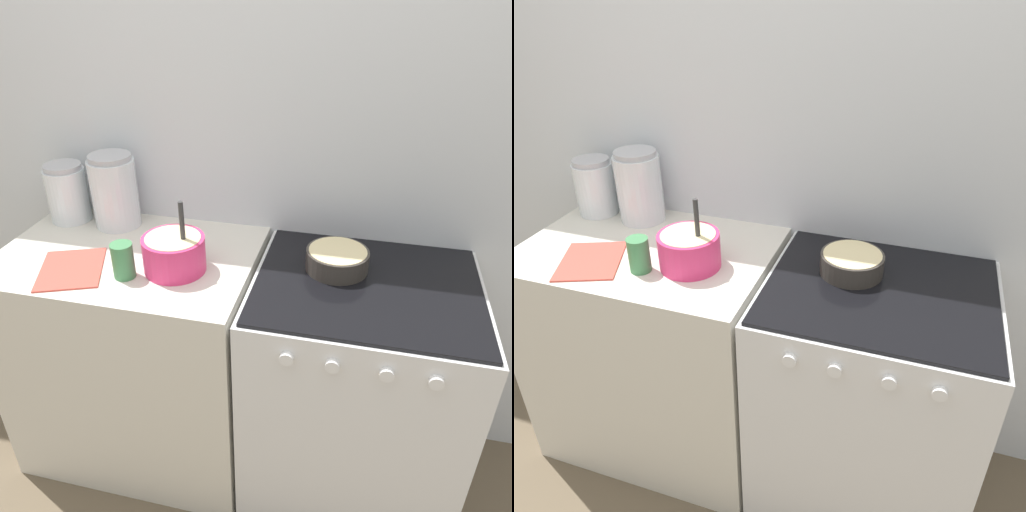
% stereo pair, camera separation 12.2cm
% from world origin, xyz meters
% --- Properties ---
extents(wall_back, '(4.79, 0.05, 2.40)m').
position_xyz_m(wall_back, '(0.00, 0.64, 1.20)').
color(wall_back, silver).
rests_on(wall_back, ground_plane).
extents(countertop_cabinet, '(0.89, 0.62, 0.92)m').
position_xyz_m(countertop_cabinet, '(-0.45, 0.31, 0.46)').
color(countertop_cabinet, silver).
rests_on(countertop_cabinet, ground_plane).
extents(stove, '(0.73, 0.63, 0.92)m').
position_xyz_m(stove, '(0.38, 0.31, 0.46)').
color(stove, silver).
rests_on(stove, ground_plane).
extents(mixing_bowl, '(0.20, 0.20, 0.25)m').
position_xyz_m(mixing_bowl, '(-0.24, 0.25, 0.99)').
color(mixing_bowl, '#E0336B').
rests_on(mixing_bowl, countertop_cabinet).
extents(baking_pan, '(0.20, 0.20, 0.07)m').
position_xyz_m(baking_pan, '(0.27, 0.37, 0.96)').
color(baking_pan, '#38332D').
rests_on(baking_pan, stove).
extents(storage_jar_left, '(0.15, 0.15, 0.23)m').
position_xyz_m(storage_jar_left, '(-0.78, 0.51, 1.02)').
color(storage_jar_left, silver).
rests_on(storage_jar_left, countertop_cabinet).
extents(storage_jar_middle, '(0.17, 0.17, 0.28)m').
position_xyz_m(storage_jar_middle, '(-0.58, 0.51, 1.04)').
color(storage_jar_middle, silver).
rests_on(storage_jar_middle, countertop_cabinet).
extents(tin_can, '(0.07, 0.07, 0.12)m').
position_xyz_m(tin_can, '(-0.38, 0.17, 0.98)').
color(tin_can, '#3F7F4C').
rests_on(tin_can, countertop_cabinet).
extents(recipe_page, '(0.28, 0.31, 0.01)m').
position_xyz_m(recipe_page, '(-0.58, 0.16, 0.92)').
color(recipe_page, '#CC4C3F').
rests_on(recipe_page, countertop_cabinet).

